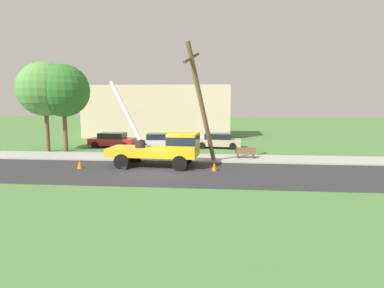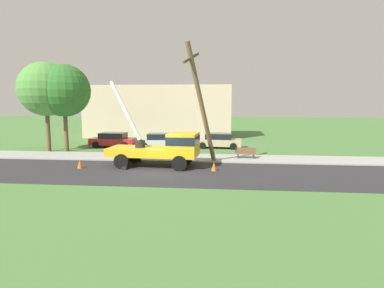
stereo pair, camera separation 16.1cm
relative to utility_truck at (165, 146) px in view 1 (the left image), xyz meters
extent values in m
plane|color=#477538|center=(-0.18, 10.09, -1.41)|extent=(120.00, 120.00, 0.00)
cube|color=#2B2B2D|center=(-0.18, -1.91, -1.40)|extent=(80.00, 7.11, 0.01)
cube|color=#9E9E99|center=(-0.18, 3.32, -1.36)|extent=(80.00, 3.36, 0.10)
cube|color=gold|center=(-1.80, 0.11, -0.38)|extent=(4.46, 2.69, 0.55)
cube|color=gold|center=(1.29, -0.10, 0.14)|extent=(2.06, 2.53, 1.60)
cube|color=#19232D|center=(1.29, -0.10, 0.49)|extent=(2.08, 2.55, 0.56)
cylinder|color=black|center=(-1.78, 0.11, 0.14)|extent=(0.70, 0.70, 0.50)
cylinder|color=silver|center=(-3.01, 0.85, 2.44)|extent=(2.80, 1.83, 4.26)
cube|color=black|center=(-2.50, -1.29, -1.31)|extent=(0.32, 0.32, 0.20)
cube|color=black|center=(-2.30, 1.60, -1.31)|extent=(0.32, 0.32, 0.20)
cylinder|color=black|center=(1.17, -1.30, -0.91)|extent=(1.00, 0.30, 1.00)
cylinder|color=black|center=(1.33, 1.10, -0.91)|extent=(1.00, 0.30, 1.00)
cylinder|color=black|center=(-2.79, -1.02, -0.91)|extent=(1.00, 0.30, 1.00)
cylinder|color=black|center=(-2.62, 1.37, -0.91)|extent=(1.00, 0.30, 1.00)
cylinder|color=brown|center=(2.50, 0.63, 2.72)|extent=(2.08, 3.57, 8.39)
cube|color=brown|center=(1.86, -0.57, 5.86)|extent=(0.94, 1.59, 0.86)
cone|color=orange|center=(3.42, -1.06, -1.13)|extent=(0.36, 0.36, 0.56)
cone|color=orange|center=(-5.65, -1.14, -1.13)|extent=(0.36, 0.36, 0.56)
cube|color=#B21E1E|center=(-6.85, 8.92, -0.86)|extent=(4.44, 1.91, 0.65)
cube|color=black|center=(-6.85, 8.92, -0.26)|extent=(2.50, 1.72, 0.55)
cylinder|color=black|center=(-5.42, 7.98, -1.09)|extent=(0.64, 0.22, 0.64)
cylinder|color=black|center=(-5.38, 9.78, -1.09)|extent=(0.64, 0.22, 0.64)
cylinder|color=black|center=(-8.33, 8.05, -1.09)|extent=(0.64, 0.22, 0.64)
cylinder|color=black|center=(-8.28, 9.85, -1.09)|extent=(0.64, 0.22, 0.64)
cube|color=#B7B7BF|center=(-2.02, 8.60, -0.86)|extent=(4.53, 2.16, 0.65)
cube|color=black|center=(-2.02, 8.60, -0.26)|extent=(2.59, 1.85, 0.55)
cylinder|color=black|center=(-0.49, 7.82, -1.09)|extent=(0.64, 0.22, 0.64)
cylinder|color=black|center=(-0.64, 9.62, -1.09)|extent=(0.64, 0.22, 0.64)
cylinder|color=black|center=(-3.39, 7.58, -1.09)|extent=(0.64, 0.22, 0.64)
cylinder|color=black|center=(-3.54, 9.38, -1.09)|extent=(0.64, 0.22, 0.64)
cube|color=tan|center=(3.53, 9.29, -0.86)|extent=(4.54, 2.17, 0.65)
cube|color=black|center=(3.53, 9.29, -0.26)|extent=(2.60, 1.86, 0.55)
cylinder|color=black|center=(4.90, 8.27, -1.09)|extent=(0.64, 0.22, 0.64)
cylinder|color=black|center=(5.05, 10.06, -1.09)|extent=(0.64, 0.22, 0.64)
cylinder|color=black|center=(2.01, 8.51, -1.09)|extent=(0.64, 0.22, 0.64)
cylinder|color=black|center=(2.16, 10.31, -1.09)|extent=(0.64, 0.22, 0.64)
cube|color=brown|center=(5.74, 3.32, -0.96)|extent=(1.60, 0.44, 0.06)
cube|color=brown|center=(5.74, 3.52, -0.71)|extent=(1.60, 0.06, 0.40)
cube|color=#333338|center=(5.14, 3.32, -1.18)|extent=(0.10, 0.40, 0.45)
cube|color=#333338|center=(6.34, 3.32, -1.18)|extent=(0.10, 0.40, 0.45)
cylinder|color=brown|center=(-10.13, 5.90, 1.13)|extent=(0.36, 0.36, 5.07)
sphere|color=#2D6B28|center=(-10.13, 5.90, 4.02)|extent=(4.64, 4.64, 4.64)
cylinder|color=brown|center=(-11.65, 5.59, 1.18)|extent=(0.36, 0.36, 5.18)
sphere|color=#4C8C3D|center=(-11.65, 5.59, 4.14)|extent=(4.74, 4.74, 4.74)
cube|color=#C6B293|center=(-4.16, 18.76, 1.79)|extent=(18.00, 6.00, 6.40)
camera|label=1|loc=(3.89, -21.66, 3.12)|focal=30.11mm
camera|label=2|loc=(4.05, -21.65, 3.12)|focal=30.11mm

